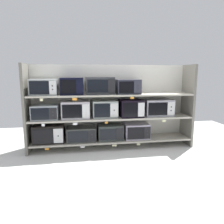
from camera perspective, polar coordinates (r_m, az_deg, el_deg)
ground at (r=3.51m, az=2.64°, el=-14.80°), size 7.17×6.00×0.02m
back_panel at (r=4.49m, az=-0.55°, el=1.90°), size 3.37×0.04×1.66m
upright_left at (r=4.28m, az=-21.86°, el=0.78°), size 0.05×0.51×1.66m
upright_right at (r=4.74m, az=19.63°, el=1.75°), size 0.05×0.51×1.66m
shelf_0 at (r=4.37m, az=0.00°, el=-7.41°), size 3.17×0.51×0.03m
microwave_0 at (r=4.31m, az=-16.52°, el=-5.54°), size 0.58×0.40×0.34m
microwave_1 at (r=4.28m, az=-8.22°, el=-5.79°), size 0.56×0.41×0.27m
microwave_2 at (r=4.32m, az=-0.52°, el=-5.34°), size 0.49×0.39×0.30m
microwave_3 at (r=4.43m, az=6.51°, el=-5.00°), size 0.50×0.40×0.30m
price_tag_0 at (r=4.13m, az=-17.02°, el=-9.46°), size 0.07×0.00×0.04m
price_tag_1 at (r=4.09m, az=-7.85°, el=-9.28°), size 0.08×0.00×0.03m
price_tag_2 at (r=4.14m, az=0.65°, el=-8.95°), size 0.09×0.00×0.03m
price_tag_3 at (r=4.24m, az=7.11°, el=-8.58°), size 0.07×0.00×0.04m
shelf_1 at (r=4.26m, az=0.00°, el=-1.52°), size 3.17×0.51×0.03m
microwave_4 at (r=4.22m, az=-17.42°, el=-0.01°), size 0.48×0.42×0.27m
microwave_5 at (r=4.17m, az=-9.70°, el=0.61°), size 0.53×0.38×0.33m
microwave_6 at (r=4.20m, az=-1.93°, el=0.81°), size 0.49×0.35×0.33m
microwave_7 at (r=4.30m, az=5.09°, el=1.04°), size 0.45×0.43×0.34m
microwave_8 at (r=4.47m, az=12.27°, el=1.15°), size 0.58×0.36×0.33m
price_tag_4 at (r=4.01m, az=-17.96°, el=-3.35°), size 0.05×0.00×0.05m
price_tag_5 at (r=3.96m, az=-9.83°, el=-3.15°), size 0.08×0.00×0.04m
price_tag_6 at (r=3.99m, az=-1.52°, el=-2.85°), size 0.05×0.00×0.04m
price_tag_7 at (r=4.29m, az=13.73°, el=-2.34°), size 0.07×0.00×0.05m
shelf_2 at (r=4.19m, az=0.00°, el=4.61°), size 3.17×0.51×0.03m
microwave_9 at (r=4.17m, az=-17.73°, el=6.37°), size 0.49×0.41×0.30m
microwave_10 at (r=4.13m, az=-10.71°, el=6.80°), size 0.43×0.37×0.32m
microwave_11 at (r=4.14m, az=-3.24°, el=7.05°), size 0.54×0.34×0.33m
microwave_12 at (r=4.24m, az=4.28°, el=6.76°), size 0.46×0.39×0.28m
price_tag_8 at (r=3.94m, az=-18.40°, el=3.13°), size 0.06×0.00×0.05m
price_tag_9 at (r=3.89m, az=-9.98°, el=3.41°), size 0.08×0.00×0.05m
price_tag_10 at (r=4.01m, az=5.42°, el=3.79°), size 0.07×0.00×0.04m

